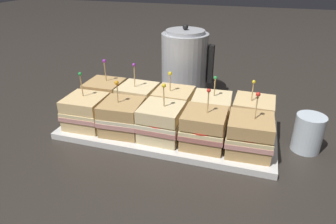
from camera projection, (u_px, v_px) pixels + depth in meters
name	position (u px, v px, depth m)	size (l,w,h in m)	color
ground_plane	(168.00, 132.00, 0.90)	(6.00, 6.00, 0.00)	#2D2823
serving_platter	(168.00, 130.00, 0.89)	(0.62, 0.27, 0.02)	silver
sandwich_front_far_left	(86.00, 111.00, 0.88)	(0.12, 0.12, 0.16)	#DBB77A
sandwich_front_left	(122.00, 117.00, 0.85)	(0.12, 0.12, 0.15)	tan
sandwich_front_center	(162.00, 122.00, 0.82)	(0.12, 0.12, 0.16)	beige
sandwich_front_right	(204.00, 129.00, 0.78)	(0.11, 0.11, 0.16)	tan
sandwich_front_far_right	(249.00, 135.00, 0.75)	(0.12, 0.12, 0.16)	tan
sandwich_back_far_left	(105.00, 95.00, 0.98)	(0.12, 0.12, 0.17)	tan
sandwich_back_left	(138.00, 100.00, 0.95)	(0.12, 0.12, 0.17)	beige
sandwich_back_center	(173.00, 105.00, 0.92)	(0.12, 0.12, 0.16)	#DBB77A
sandwich_back_right	(211.00, 110.00, 0.88)	(0.12, 0.12, 0.15)	beige
sandwich_back_far_right	(253.00, 115.00, 0.85)	(0.12, 0.12, 0.16)	#DBB77A
kettle_steel	(185.00, 64.00, 1.11)	(0.19, 0.17, 0.26)	#B7BABF
drinking_glass	(308.00, 133.00, 0.79)	(0.08, 0.08, 0.10)	silver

